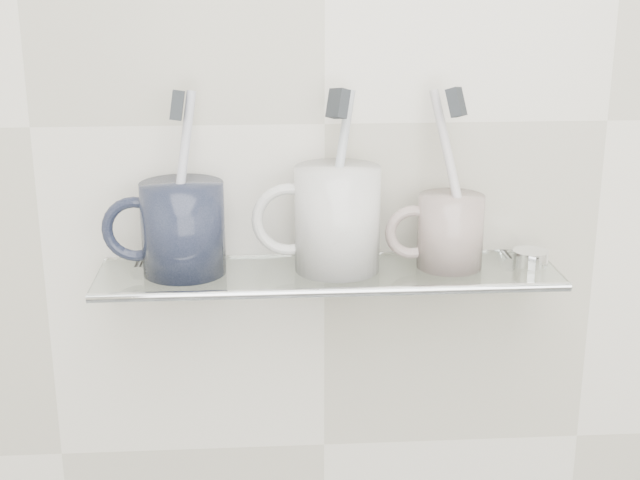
{
  "coord_description": "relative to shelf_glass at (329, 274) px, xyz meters",
  "views": [
    {
      "loc": [
        -0.07,
        0.13,
        1.42
      ],
      "look_at": [
        -0.01,
        1.04,
        1.14
      ],
      "focal_mm": 50.0,
      "sensor_mm": 36.0,
      "label": 1
    }
  ],
  "objects": [
    {
      "name": "mug_center",
      "position": [
        0.01,
        0.0,
        0.06
      ],
      "size": [
        0.11,
        0.11,
        0.11
      ],
      "primitive_type": "cylinder",
      "rotation": [
        0.0,
        0.0,
        0.28
      ],
      "color": "white",
      "rests_on": "shelf_glass"
    },
    {
      "name": "mug_left_handle",
      "position": [
        -0.21,
        0.0,
        0.05
      ],
      "size": [
        0.07,
        0.01,
        0.07
      ],
      "primitive_type": "torus",
      "rotation": [
        1.57,
        0.0,
        0.0
      ],
      "color": "black",
      "rests_on": "mug_left"
    },
    {
      "name": "mug_right",
      "position": [
        0.13,
        0.0,
        0.04
      ],
      "size": [
        0.09,
        0.09,
        0.08
      ],
      "primitive_type": "cylinder",
      "rotation": [
        0.0,
        0.0,
        0.34
      ],
      "color": "silver",
      "rests_on": "shelf_glass"
    },
    {
      "name": "toothbrush_center",
      "position": [
        0.01,
        0.0,
        0.1
      ],
      "size": [
        0.05,
        0.06,
        0.18
      ],
      "primitive_type": "cylinder",
      "rotation": [
        -0.15,
        0.29,
        0.52
      ],
      "color": "silver",
      "rests_on": "mug_center"
    },
    {
      "name": "wall_back",
      "position": [
        0.0,
        0.06,
        0.15
      ],
      "size": [
        2.5,
        0.0,
        2.5
      ],
      "primitive_type": "plane",
      "rotation": [
        1.57,
        0.0,
        0.0
      ],
      "color": "silver",
      "rests_on": "ground"
    },
    {
      "name": "chrome_cap",
      "position": [
        0.22,
        0.0,
        0.01
      ],
      "size": [
        0.04,
        0.04,
        0.02
      ],
      "primitive_type": "cylinder",
      "color": "silver",
      "rests_on": "shelf_glass"
    },
    {
      "name": "toothbrush_left",
      "position": [
        -0.16,
        0.0,
        0.1
      ],
      "size": [
        0.04,
        0.03,
        0.19
      ],
      "primitive_type": "cylinder",
      "rotation": [
        -0.12,
        0.16,
        0.04
      ],
      "color": "silver",
      "rests_on": "mug_left"
    },
    {
      "name": "bristles_right",
      "position": [
        0.13,
        0.0,
        0.19
      ],
      "size": [
        0.03,
        0.03,
        0.03
      ],
      "primitive_type": "cube",
      "rotation": [
        -0.13,
        -0.31,
        -0.47
      ],
      "color": "#292D31",
      "rests_on": "toothbrush_right"
    },
    {
      "name": "mug_right_handle",
      "position": [
        0.09,
        0.0,
        0.04
      ],
      "size": [
        0.06,
        0.01,
        0.06
      ],
      "primitive_type": "torus",
      "rotation": [
        1.57,
        0.0,
        0.0
      ],
      "color": "silver",
      "rests_on": "mug_right"
    },
    {
      "name": "mug_left",
      "position": [
        -0.16,
        0.0,
        0.05
      ],
      "size": [
        0.09,
        0.09,
        0.1
      ],
      "primitive_type": "cylinder",
      "rotation": [
        0.0,
        0.0,
        0.06
      ],
      "color": "black",
      "rests_on": "shelf_glass"
    },
    {
      "name": "mug_center_handle",
      "position": [
        -0.04,
        0.0,
        0.06
      ],
      "size": [
        0.08,
        0.01,
        0.08
      ],
      "primitive_type": "torus",
      "rotation": [
        1.57,
        0.0,
        0.0
      ],
      "color": "white",
      "rests_on": "mug_center"
    },
    {
      "name": "bristles_center",
      "position": [
        0.01,
        0.0,
        0.19
      ],
      "size": [
        0.03,
        0.03,
        0.03
      ],
      "primitive_type": "cube",
      "rotation": [
        -0.15,
        0.29,
        0.52
      ],
      "color": "#292D31",
      "rests_on": "toothbrush_center"
    },
    {
      "name": "bracket_left",
      "position": [
        -0.21,
        0.05,
        -0.01
      ],
      "size": [
        0.02,
        0.03,
        0.02
      ],
      "primitive_type": "cylinder",
      "rotation": [
        1.57,
        0.0,
        0.0
      ],
      "color": "silver",
      "rests_on": "wall_back"
    },
    {
      "name": "shelf_glass",
      "position": [
        0.0,
        0.0,
        0.0
      ],
      "size": [
        0.5,
        0.12,
        0.01
      ],
      "primitive_type": "cube",
      "color": "silver",
      "rests_on": "wall_back"
    },
    {
      "name": "toothbrush_right",
      "position": [
        0.13,
        0.0,
        0.1
      ],
      "size": [
        0.05,
        0.06,
        0.18
      ],
      "primitive_type": "cylinder",
      "rotation": [
        -0.13,
        -0.31,
        -0.47
      ],
      "color": "silver",
      "rests_on": "mug_right"
    },
    {
      "name": "bracket_right",
      "position": [
        0.21,
        0.05,
        -0.01
      ],
      "size": [
        0.02,
        0.03,
        0.02
      ],
      "primitive_type": "cylinder",
      "rotation": [
        1.57,
        0.0,
        0.0
      ],
      "color": "silver",
      "rests_on": "wall_back"
    },
    {
      "name": "shelf_rail",
      "position": [
        0.0,
        -0.06,
        0.0
      ],
      "size": [
        0.5,
        0.01,
        0.01
      ],
      "primitive_type": "cylinder",
      "rotation": [
        0.0,
        1.57,
        0.0
      ],
      "color": "silver",
      "rests_on": "shelf_glass"
    },
    {
      "name": "bristles_left",
      "position": [
        -0.16,
        0.0,
        0.19
      ],
      "size": [
        0.02,
        0.03,
        0.03
      ],
      "primitive_type": "cube",
      "rotation": [
        -0.12,
        0.16,
        0.04
      ],
      "color": "#292D31",
      "rests_on": "toothbrush_left"
    }
  ]
}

